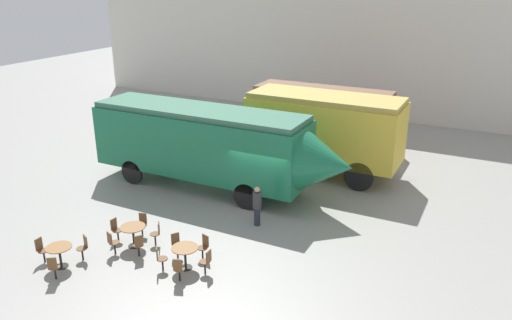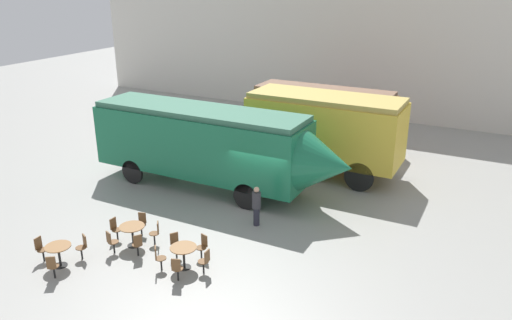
{
  "view_description": "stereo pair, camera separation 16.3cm",
  "coord_description": "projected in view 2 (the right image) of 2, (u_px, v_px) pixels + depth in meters",
  "views": [
    {
      "loc": [
        8.2,
        -16.95,
        9.08
      ],
      "look_at": [
        -0.9,
        1.0,
        1.6
      ],
      "focal_mm": 35.0,
      "sensor_mm": 36.0,
      "label": 1
    },
    {
      "loc": [
        8.35,
        -16.88,
        9.08
      ],
      "look_at": [
        -0.9,
        1.0,
        1.6
      ],
      "focal_mm": 35.0,
      "sensor_mm": 36.0,
      "label": 2
    }
  ],
  "objects": [
    {
      "name": "cafe_chair_7",
      "position": [
        156.0,
        232.0,
        17.75
      ],
      "size": [
        0.4,
        0.4,
        0.87
      ],
      "rotation": [
        0.0,
        0.0,
        10.03
      ],
      "color": "black",
      "rests_on": "ground_plane"
    },
    {
      "name": "passenger_coach_wooden",
      "position": [
        323.0,
        112.0,
        27.65
      ],
      "size": [
        7.63,
        2.45,
        3.26
      ],
      "color": "brown",
      "rests_on": "ground_plane"
    },
    {
      "name": "streamlined_locomotive",
      "position": [
        216.0,
        144.0,
        21.81
      ],
      "size": [
        11.92,
        2.6,
        3.66
      ],
      "color": "#196B47",
      "rests_on": "ground_plane"
    },
    {
      "name": "cafe_table_far",
      "position": [
        58.0,
        250.0,
        16.39
      ],
      "size": [
        0.84,
        0.84,
        0.75
      ],
      "color": "black",
      "rests_on": "ground_plane"
    },
    {
      "name": "cafe_table_near",
      "position": [
        184.0,
        251.0,
        16.27
      ],
      "size": [
        0.88,
        0.88,
        0.77
      ],
      "color": "black",
      "rests_on": "ground_plane"
    },
    {
      "name": "cafe_table_mid",
      "position": [
        132.0,
        230.0,
        17.61
      ],
      "size": [
        0.9,
        0.9,
        0.78
      ],
      "color": "black",
      "rests_on": "ground_plane"
    },
    {
      "name": "cafe_chair_2",
      "position": [
        175.0,
        243.0,
        16.98
      ],
      "size": [
        0.4,
        0.4,
        0.87
      ],
      "rotation": [
        0.0,
        0.0,
        5.69
      ],
      "color": "black",
      "rests_on": "ground_plane"
    },
    {
      "name": "cafe_chair_0",
      "position": [
        205.0,
        260.0,
        15.98
      ],
      "size": [
        0.36,
        0.36,
        0.87
      ],
      "rotation": [
        0.0,
        0.0,
        3.17
      ],
      "color": "black",
      "rests_on": "ground_plane"
    },
    {
      "name": "cafe_chair_9",
      "position": [
        115.0,
        228.0,
        18.02
      ],
      "size": [
        0.36,
        0.36,
        0.87
      ],
      "rotation": [
        0.0,
        0.0,
        12.54
      ],
      "color": "black",
      "rests_on": "ground_plane"
    },
    {
      "name": "cafe_chair_1",
      "position": [
        203.0,
        245.0,
        16.86
      ],
      "size": [
        0.37,
        0.39,
        0.87
      ],
      "rotation": [
        0.0,
        0.0,
        4.43
      ],
      "color": "black",
      "rests_on": "ground_plane"
    },
    {
      "name": "backdrop_wall",
      "position": [
        373.0,
        50.0,
        32.35
      ],
      "size": [
        44.0,
        0.15,
        9.0
      ],
      "color": "silver",
      "rests_on": "ground_plane"
    },
    {
      "name": "cafe_chair_12",
      "position": [
        41.0,
        247.0,
        16.71
      ],
      "size": [
        0.36,
        0.36,
        0.87
      ],
      "rotation": [
        0.0,
        0.0,
        12.63
      ],
      "color": "black",
      "rests_on": "ground_plane"
    },
    {
      "name": "cafe_chair_11",
      "position": [
        83.0,
        245.0,
        16.85
      ],
      "size": [
        0.39,
        0.4,
        0.87
      ],
      "rotation": [
        0.0,
        0.0,
        10.54
      ],
      "color": "black",
      "rests_on": "ground_plane"
    },
    {
      "name": "cafe_chair_3",
      "position": [
        158.0,
        257.0,
        16.17
      ],
      "size": [
        0.4,
        0.4,
        0.87
      ],
      "rotation": [
        0.0,
        0.0,
        6.94
      ],
      "color": "black",
      "rests_on": "ground_plane"
    },
    {
      "name": "cafe_chair_5",
      "position": [
        111.0,
        241.0,
        17.13
      ],
      "size": [
        0.37,
        0.39,
        0.87
      ],
      "rotation": [
        0.0,
        0.0,
        7.51
      ],
      "color": "black",
      "rests_on": "ground_plane"
    },
    {
      "name": "cafe_chair_10",
      "position": [
        52.0,
        265.0,
        15.67
      ],
      "size": [
        0.4,
        0.4,
        0.87
      ],
      "rotation": [
        0.0,
        0.0,
        8.44
      ],
      "color": "black",
      "rests_on": "ground_plane"
    },
    {
      "name": "passenger_coach_vintage",
      "position": [
        325.0,
        127.0,
        23.54
      ],
      "size": [
        7.2,
        2.77,
        3.87
      ],
      "color": "gold",
      "rests_on": "ground_plane"
    },
    {
      "name": "visitor_person",
      "position": [
        256.0,
        205.0,
        19.0
      ],
      "size": [
        0.34,
        0.34,
        1.6
      ],
      "color": "#262633",
      "rests_on": "ground_plane"
    },
    {
      "name": "ground_plane",
      "position": [
        264.0,
        207.0,
        20.81
      ],
      "size": [
        80.0,
        80.0,
        0.0
      ],
      "primitive_type": "plane",
      "color": "gray"
    },
    {
      "name": "cafe_chair_6",
      "position": [
        138.0,
        244.0,
        16.95
      ],
      "size": [
        0.4,
        0.4,
        0.87
      ],
      "rotation": [
        0.0,
        0.0,
        8.77
      ],
      "color": "black",
      "rests_on": "ground_plane"
    },
    {
      "name": "cafe_chair_4",
      "position": [
        177.0,
        268.0,
        15.55
      ],
      "size": [
        0.37,
        0.39,
        0.87
      ],
      "rotation": [
        0.0,
        0.0,
        8.2
      ],
      "color": "black",
      "rests_on": "ground_plane"
    },
    {
      "name": "cafe_chair_8",
      "position": [
        142.0,
        222.0,
        18.41
      ],
      "size": [
        0.37,
        0.39,
        0.87
      ],
      "rotation": [
        0.0,
        0.0,
        11.28
      ],
      "color": "black",
      "rests_on": "ground_plane"
    }
  ]
}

